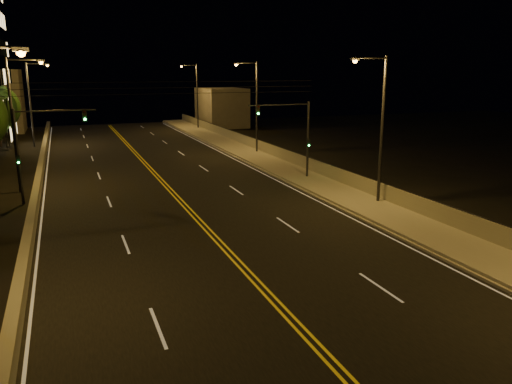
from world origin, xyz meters
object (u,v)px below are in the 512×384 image
object	(u,v)px
traffic_signal_left	(34,144)
traffic_signal_right	(297,132)
streetlight_5	(16,116)
streetlight_2	(254,102)
streetlight_3	(195,92)
streetlight_6	(32,99)
streetlight_1	(379,122)

from	to	relation	value
traffic_signal_left	traffic_signal_right	bearing A→B (deg)	0.00
streetlight_5	traffic_signal_right	xyz separation A→B (m)	(19.94, -3.83, -1.51)
streetlight_2	traffic_signal_right	bearing A→B (deg)	-96.55
streetlight_3	streetlight_6	size ratio (longest dim) A/B	1.00
streetlight_5	streetlight_6	xyz separation A→B (m)	(0.00, 23.56, 0.00)
streetlight_5	streetlight_6	world-z (taller)	same
streetlight_6	traffic_signal_left	size ratio (longest dim) A/B	1.52
traffic_signal_right	traffic_signal_left	world-z (taller)	same
streetlight_3	traffic_signal_right	bearing A→B (deg)	-92.33
streetlight_3	traffic_signal_left	distance (m)	42.53
traffic_signal_right	traffic_signal_left	xyz separation A→B (m)	(-18.82, 0.00, 0.00)
streetlight_1	streetlight_2	xyz separation A→B (m)	(0.00, 21.83, 0.00)
streetlight_1	streetlight_3	bearing A→B (deg)	90.00
streetlight_6	traffic_signal_left	bearing A→B (deg)	-87.66
streetlight_6	traffic_signal_right	xyz separation A→B (m)	(19.94, -27.40, -1.51)
streetlight_6	streetlight_1	bearing A→B (deg)	-59.21
streetlight_1	streetlight_5	size ratio (longest dim) A/B	1.00
streetlight_5	traffic_signal_right	distance (m)	20.36
streetlight_6	streetlight_3	bearing A→B (deg)	24.82
streetlight_2	traffic_signal_right	size ratio (longest dim) A/B	1.52
streetlight_6	traffic_signal_left	distance (m)	27.46
streetlight_1	streetlight_5	world-z (taller)	same
streetlight_1	streetlight_6	xyz separation A→B (m)	(-21.46, 36.01, 0.00)
streetlight_3	traffic_signal_left	world-z (taller)	streetlight_3
streetlight_2	traffic_signal_right	world-z (taller)	streetlight_2
streetlight_5	traffic_signal_right	bearing A→B (deg)	-10.88
streetlight_3	streetlight_5	distance (m)	39.77
streetlight_2	streetlight_5	size ratio (longest dim) A/B	1.00
streetlight_3	streetlight_6	bearing A→B (deg)	-155.18
streetlight_2	streetlight_3	xyz separation A→B (m)	(0.00, 24.10, 0.00)
streetlight_5	traffic_signal_left	world-z (taller)	streetlight_5
streetlight_1	streetlight_5	distance (m)	24.80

